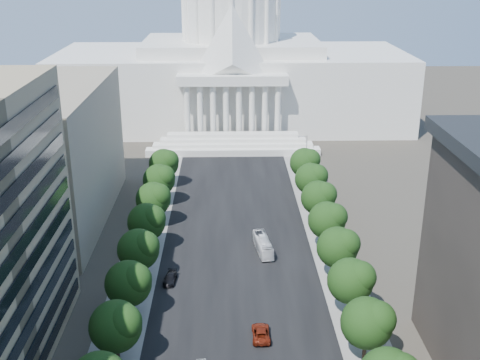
{
  "coord_description": "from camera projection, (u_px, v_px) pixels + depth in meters",
  "views": [
    {
      "loc": [
        -1.97,
        -25.39,
        55.5
      ],
      "look_at": [
        0.47,
        78.11,
        17.1
      ],
      "focal_mm": 45.0,
      "sensor_mm": 36.0,
      "label": 1
    }
  ],
  "objects": [
    {
      "name": "road_asphalt",
      "position": [
        236.0,
        236.0,
        127.5
      ],
      "size": [
        30.0,
        260.0,
        0.01
      ],
      "primitive_type": "cube",
      "color": "black",
      "rests_on": "ground"
    },
    {
      "name": "sidewalk_left",
      "position": [
        147.0,
        237.0,
        127.08
      ],
      "size": [
        8.0,
        260.0,
        0.02
      ],
      "primitive_type": "cube",
      "color": "gray",
      "rests_on": "ground"
    },
    {
      "name": "sidewalk_right",
      "position": [
        326.0,
        235.0,
        127.92
      ],
      "size": [
        8.0,
        260.0,
        0.02
      ],
      "primitive_type": "cube",
      "color": "gray",
      "rests_on": "ground"
    },
    {
      "name": "capitol",
      "position": [
        231.0,
        66.0,
        209.48
      ],
      "size": [
        120.0,
        56.0,
        73.0
      ],
      "color": "white",
      "rests_on": "ground"
    },
    {
      "name": "office_block_left_far",
      "position": [
        15.0,
        156.0,
        130.59
      ],
      "size": [
        38.0,
        52.0,
        30.0
      ],
      "primitive_type": "cube",
      "color": "gray",
      "rests_on": "ground"
    },
    {
      "name": "tree_l_d",
      "position": [
        118.0,
        325.0,
        85.31
      ],
      "size": [
        7.79,
        7.6,
        9.97
      ],
      "color": "#33261C",
      "rests_on": "ground"
    },
    {
      "name": "tree_l_e",
      "position": [
        130.0,
        282.0,
        96.56
      ],
      "size": [
        7.79,
        7.6,
        9.97
      ],
      "color": "#33261C",
      "rests_on": "ground"
    },
    {
      "name": "tree_l_f",
      "position": [
        140.0,
        249.0,
        107.81
      ],
      "size": [
        7.79,
        7.6,
        9.97
      ],
      "color": "#33261C",
      "rests_on": "ground"
    },
    {
      "name": "tree_l_g",
      "position": [
        148.0,
        221.0,
        119.06
      ],
      "size": [
        7.79,
        7.6,
        9.97
      ],
      "color": "#33261C",
      "rests_on": "ground"
    },
    {
      "name": "tree_l_h",
      "position": [
        155.0,
        198.0,
        130.31
      ],
      "size": [
        7.79,
        7.6,
        9.97
      ],
      "color": "#33261C",
      "rests_on": "ground"
    },
    {
      "name": "tree_l_i",
      "position": [
        160.0,
        179.0,
        141.55
      ],
      "size": [
        7.79,
        7.6,
        9.97
      ],
      "color": "#33261C",
      "rests_on": "ground"
    },
    {
      "name": "tree_l_j",
      "position": [
        165.0,
        163.0,
        152.8
      ],
      "size": [
        7.79,
        7.6,
        9.97
      ],
      "color": "#33261C",
      "rests_on": "ground"
    },
    {
      "name": "tree_r_d",
      "position": [
        369.0,
        322.0,
        86.11
      ],
      "size": [
        7.79,
        7.6,
        9.97
      ],
      "color": "#33261C",
      "rests_on": "ground"
    },
    {
      "name": "tree_r_e",
      "position": [
        353.0,
        280.0,
        97.36
      ],
      "size": [
        7.79,
        7.6,
        9.97
      ],
      "color": "#33261C",
      "rests_on": "ground"
    },
    {
      "name": "tree_r_f",
      "position": [
        340.0,
        246.0,
        108.61
      ],
      "size": [
        7.79,
        7.6,
        9.97
      ],
      "color": "#33261C",
      "rests_on": "ground"
    },
    {
      "name": "tree_r_g",
      "position": [
        329.0,
        219.0,
        119.85
      ],
      "size": [
        7.79,
        7.6,
        9.97
      ],
      "color": "#33261C",
      "rests_on": "ground"
    },
    {
      "name": "tree_r_h",
      "position": [
        320.0,
        197.0,
        131.1
      ],
      "size": [
        7.79,
        7.6,
        9.97
      ],
      "color": "#33261C",
      "rests_on": "ground"
    },
    {
      "name": "tree_r_i",
      "position": [
        312.0,
        178.0,
        142.35
      ],
      "size": [
        7.79,
        7.6,
        9.97
      ],
      "color": "#33261C",
      "rests_on": "ground"
    },
    {
      "name": "tree_r_j",
      "position": [
        306.0,
        162.0,
        153.6
      ],
      "size": [
        7.79,
        7.6,
        9.97
      ],
      "color": "#33261C",
      "rests_on": "ground"
    },
    {
      "name": "streetlight_c",
      "position": [
        362.0,
        283.0,
        97.8
      ],
      "size": [
        2.61,
        0.44,
        9.0
      ],
      "color": "gray",
      "rests_on": "ground"
    },
    {
      "name": "streetlight_d",
      "position": [
        335.0,
        220.0,
        121.23
      ],
      "size": [
        2.61,
        0.44,
        9.0
      ],
      "color": "gray",
      "rests_on": "ground"
    },
    {
      "name": "streetlight_e",
      "position": [
        317.0,
        177.0,
        144.66
      ],
      "size": [
        2.61,
        0.44,
        9.0
      ],
      "color": "gray",
      "rests_on": "ground"
    },
    {
      "name": "streetlight_f",
      "position": [
        305.0,
        147.0,
        168.09
      ],
      "size": [
        2.61,
        0.44,
        9.0
      ],
      "color": "gray",
      "rests_on": "ground"
    },
    {
      "name": "car_red",
      "position": [
        261.0,
        333.0,
        93.18
      ],
      "size": [
        2.73,
        5.9,
        1.64
      ],
      "primitive_type": "imported",
      "rotation": [
        0.0,
        0.0,
        3.14
      ],
      "color": "#651A0B",
      "rests_on": "ground"
    },
    {
      "name": "car_dark_b",
      "position": [
        170.0,
        279.0,
        109.17
      ],
      "size": [
        2.52,
        5.17,
        1.45
      ],
      "primitive_type": "imported",
      "rotation": [
        0.0,
        0.0,
        -0.1
      ],
      "color": "black",
      "rests_on": "ground"
    },
    {
      "name": "city_bus",
      "position": [
        263.0,
        245.0,
        120.41
      ],
      "size": [
        3.82,
        10.56,
        2.88
      ],
      "primitive_type": "imported",
      "rotation": [
        0.0,
        0.0,
        0.14
      ],
      "color": "white",
      "rests_on": "ground"
    }
  ]
}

